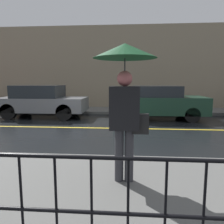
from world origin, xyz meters
name	(u,v)px	position (x,y,z in m)	size (l,w,h in m)	color
ground_plane	(90,128)	(0.00, 0.00, 0.00)	(80.00, 80.00, 0.00)	black
sidewalk_near	(33,190)	(0.00, -4.74, 0.07)	(28.00, 2.91, 0.14)	#60605E
sidewalk_far	(104,110)	(0.00, 4.37, 0.07)	(28.00, 2.17, 0.14)	#60605E
lane_marking	(90,128)	(0.00, 0.00, 0.00)	(25.20, 0.12, 0.01)	gold
building_storefront	(106,68)	(0.00, 5.60, 2.46)	(28.00, 0.30, 4.93)	gray
pedestrian	(125,79)	(1.36, -4.44, 1.72)	(0.93, 0.93, 2.09)	#333338
car_grey	(41,101)	(-2.68, 2.19, 0.77)	(4.06, 1.75, 1.50)	slate
car_dark_green	(158,102)	(2.72, 2.19, 0.76)	(3.99, 1.89, 1.48)	#193828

